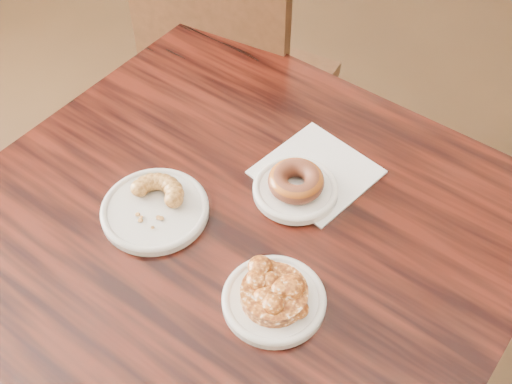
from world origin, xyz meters
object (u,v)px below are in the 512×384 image
at_px(apple_fritter, 274,292).
at_px(cruller_fragment, 153,202).
at_px(cafe_table, 233,343).
at_px(chair_far, 246,88).
at_px(glazed_donut, 296,181).

bearing_deg(apple_fritter, cruller_fragment, 161.15).
relative_size(cafe_table, apple_fritter, 6.49).
height_order(chair_far, apple_fritter, chair_far).
distance_m(cafe_table, glazed_donut, 0.43).
relative_size(glazed_donut, apple_fritter, 0.69).
height_order(cafe_table, chair_far, chair_far).
bearing_deg(apple_fritter, chair_far, 116.21).
bearing_deg(chair_far, apple_fritter, 121.09).
bearing_deg(cafe_table, chair_far, 125.33).
distance_m(cafe_table, chair_far, 0.71).
xyz_separation_m(chair_far, apple_fritter, (0.37, -0.75, 0.33)).
height_order(glazed_donut, apple_fritter, glazed_donut).
relative_size(chair_far, glazed_donut, 9.60).
bearing_deg(chair_far, cruller_fragment, 105.72).
relative_size(glazed_donut, cruller_fragment, 0.89).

